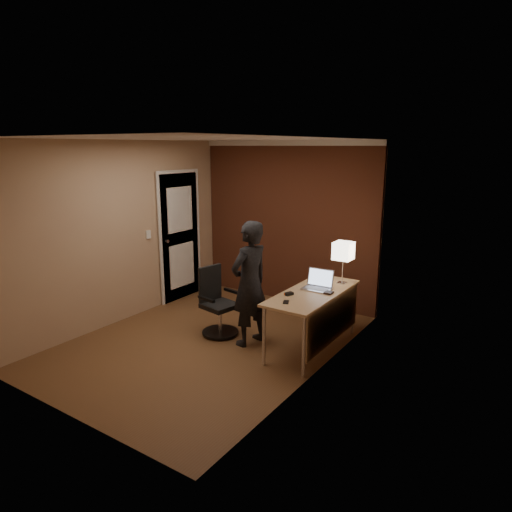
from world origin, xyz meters
name	(u,v)px	position (x,y,z in m)	size (l,w,h in m)	color
room	(258,217)	(-0.27, 1.54, 1.37)	(4.00, 4.00, 4.00)	brown
desk	(318,303)	(1.25, 0.53, 0.60)	(0.60, 1.50, 0.73)	tan
desk_lamp	(343,251)	(1.34, 1.02, 1.15)	(0.22, 0.22, 0.54)	silver
laptop	(318,283)	(1.18, 0.67, 0.79)	(0.34, 0.27, 0.23)	silver
mouse	(289,294)	(1.01, 0.25, 0.75)	(0.06, 0.10, 0.03)	black
phone	(286,302)	(1.11, 0.01, 0.73)	(0.06, 0.12, 0.01)	black
wallet	(329,293)	(1.37, 0.56, 0.74)	(0.09, 0.11, 0.02)	black
office_chair	(217,305)	(-0.06, 0.25, 0.39)	(0.48, 0.53, 0.88)	black
person	(250,284)	(0.46, 0.24, 0.78)	(0.57, 0.37, 1.56)	black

